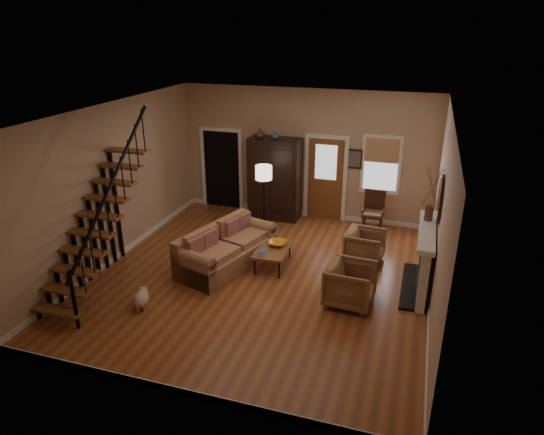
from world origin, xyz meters
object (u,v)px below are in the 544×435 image
(floor_lamp, at_px, (264,200))
(armchair_right, at_px, (365,247))
(sofa, at_px, (227,248))
(coffee_table, at_px, (273,257))
(armchair_left, at_px, (350,284))
(side_chair, at_px, (373,212))
(armoire, at_px, (275,179))

(floor_lamp, bearing_deg, armchair_right, -17.09)
(sofa, bearing_deg, coffee_table, 34.87)
(armchair_left, relative_size, floor_lamp, 0.50)
(floor_lamp, bearing_deg, armchair_left, -45.25)
(coffee_table, bearing_deg, armchair_right, 23.29)
(armchair_left, bearing_deg, floor_lamp, 48.54)
(armchair_right, xyz_separation_m, side_chair, (-0.03, 1.66, 0.15))
(armoire, xyz_separation_m, coffee_table, (0.78, -2.63, -0.84))
(armoire, height_order, sofa, armoire)
(armchair_left, xyz_separation_m, floor_lamp, (-2.48, 2.50, 0.46))
(armchair_right, bearing_deg, side_chair, 6.78)
(armchair_left, distance_m, armchair_right, 1.73)
(armchair_right, height_order, side_chair, side_chair)
(sofa, distance_m, armchair_left, 2.76)
(armchair_left, bearing_deg, coffee_table, 65.43)
(armchair_right, relative_size, side_chair, 0.77)
(armoire, relative_size, side_chair, 2.06)
(side_chair, bearing_deg, floor_lamp, -160.37)
(armchair_left, relative_size, side_chair, 0.84)
(sofa, xyz_separation_m, armchair_right, (2.71, 1.07, -0.07))
(sofa, relative_size, armchair_left, 2.65)
(side_chair, bearing_deg, armchair_right, -88.86)
(armchair_left, height_order, side_chair, side_chair)
(floor_lamp, relative_size, side_chair, 1.66)
(armchair_left, height_order, floor_lamp, floor_lamp)
(armoire, distance_m, armchair_left, 4.45)
(side_chair, bearing_deg, armchair_left, -90.00)
(armoire, bearing_deg, floor_lamp, -86.38)
(armoire, height_order, coffee_table, armoire)
(coffee_table, bearing_deg, sofa, -161.87)
(armchair_right, bearing_deg, floor_lamp, 78.54)
(armoire, relative_size, armchair_right, 2.68)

